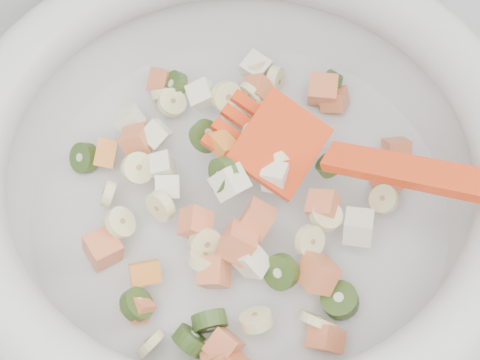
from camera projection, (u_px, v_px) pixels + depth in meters
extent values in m
cylinder|color=#BABAB8|center=(240.00, 206.00, 0.56)|extent=(0.36, 0.36, 0.02)
torus|color=#BABAB8|center=(240.00, 149.00, 0.49)|extent=(0.43, 0.43, 0.05)
cylinder|color=#FCFDA8|center=(161.00, 206.00, 0.51)|extent=(0.02, 0.03, 0.03)
cylinder|color=#FCFDA8|center=(256.00, 64.00, 0.61)|extent=(0.03, 0.03, 0.02)
cylinder|color=#FCFDA8|center=(250.00, 94.00, 0.58)|extent=(0.02, 0.03, 0.03)
cylinder|color=#FCFDA8|center=(256.00, 320.00, 0.47)|extent=(0.03, 0.03, 0.03)
cylinder|color=#FCFDA8|center=(257.00, 135.00, 0.52)|extent=(0.03, 0.02, 0.03)
cylinder|color=#FCFDA8|center=(204.00, 259.00, 0.49)|extent=(0.03, 0.03, 0.02)
cylinder|color=#FCFDA8|center=(310.00, 241.00, 0.49)|extent=(0.03, 0.03, 0.03)
cylinder|color=#FCFDA8|center=(275.00, 81.00, 0.60)|extent=(0.03, 0.03, 0.03)
cylinder|color=#FCFDA8|center=(166.00, 93.00, 0.60)|extent=(0.03, 0.03, 0.03)
cylinder|color=#FCFDA8|center=(277.00, 163.00, 0.51)|extent=(0.03, 0.01, 0.03)
cylinder|color=#FCFDA8|center=(318.00, 321.00, 0.48)|extent=(0.04, 0.03, 0.03)
cylinder|color=#FCFDA8|center=(121.00, 222.00, 0.51)|extent=(0.03, 0.03, 0.03)
cylinder|color=#FCFDA8|center=(226.00, 97.00, 0.57)|extent=(0.04, 0.03, 0.04)
cylinder|color=#FCFDA8|center=(384.00, 199.00, 0.53)|extent=(0.03, 0.03, 0.02)
cylinder|color=#FCFDA8|center=(138.00, 168.00, 0.53)|extent=(0.03, 0.03, 0.03)
cylinder|color=#FCFDA8|center=(326.00, 215.00, 0.50)|extent=(0.03, 0.03, 0.02)
cylinder|color=#FCFDA8|center=(172.00, 103.00, 0.58)|extent=(0.03, 0.03, 0.02)
cylinder|color=#FCFDA8|center=(108.00, 193.00, 0.53)|extent=(0.02, 0.03, 0.03)
cylinder|color=#FCFDA8|center=(205.00, 243.00, 0.49)|extent=(0.03, 0.03, 0.03)
cylinder|color=#FCFDA8|center=(150.00, 343.00, 0.47)|extent=(0.03, 0.03, 0.03)
cube|color=#DB8245|center=(196.00, 223.00, 0.49)|extent=(0.03, 0.03, 0.03)
cube|color=#DB8245|center=(388.00, 182.00, 0.54)|extent=(0.03, 0.03, 0.03)
cube|color=#DB8245|center=(238.00, 243.00, 0.48)|extent=(0.04, 0.03, 0.04)
cube|color=#DB8245|center=(334.00, 99.00, 0.59)|extent=(0.03, 0.03, 0.03)
cube|color=#DB8245|center=(224.00, 347.00, 0.46)|extent=(0.03, 0.03, 0.03)
cube|color=#DB8245|center=(257.00, 219.00, 0.49)|extent=(0.03, 0.03, 0.03)
cube|color=#DB8245|center=(137.00, 141.00, 0.55)|extent=(0.03, 0.03, 0.03)
cube|color=#DB8245|center=(317.00, 273.00, 0.48)|extent=(0.03, 0.03, 0.04)
cube|color=#DB8245|center=(138.00, 308.00, 0.48)|extent=(0.03, 0.02, 0.02)
cube|color=#DB8245|center=(103.00, 248.00, 0.51)|extent=(0.03, 0.03, 0.03)
cube|color=#DB8245|center=(257.00, 91.00, 0.59)|extent=(0.03, 0.03, 0.03)
cube|color=#DB8245|center=(323.00, 90.00, 0.59)|extent=(0.04, 0.04, 0.03)
cube|color=#DB8245|center=(162.00, 81.00, 0.61)|extent=(0.03, 0.03, 0.03)
cube|color=#DB8245|center=(323.00, 205.00, 0.50)|extent=(0.03, 0.03, 0.03)
cube|color=#DB8245|center=(216.00, 354.00, 0.47)|extent=(0.02, 0.02, 0.03)
cube|color=#DB8245|center=(326.00, 339.00, 0.47)|extent=(0.03, 0.03, 0.03)
cube|color=#DB8245|center=(214.00, 272.00, 0.48)|extent=(0.03, 0.03, 0.03)
cube|color=#DB8245|center=(396.00, 150.00, 0.55)|extent=(0.02, 0.03, 0.03)
cylinder|color=#54852C|center=(224.00, 175.00, 0.50)|extent=(0.02, 0.04, 0.04)
cylinder|color=#54852C|center=(291.00, 123.00, 0.54)|extent=(0.03, 0.03, 0.02)
cylinder|color=#54852C|center=(279.00, 138.00, 0.53)|extent=(0.03, 0.03, 0.03)
cylinder|color=#54852C|center=(84.00, 158.00, 0.56)|extent=(0.03, 0.03, 0.03)
cylinder|color=#54852C|center=(175.00, 85.00, 0.59)|extent=(0.03, 0.04, 0.03)
cylinder|color=#54852C|center=(340.00, 300.00, 0.48)|extent=(0.04, 0.04, 0.02)
cylinder|color=#54852C|center=(329.00, 85.00, 0.60)|extent=(0.03, 0.03, 0.04)
cylinder|color=#54852C|center=(331.00, 164.00, 0.53)|extent=(0.03, 0.03, 0.03)
cylinder|color=#54852C|center=(281.00, 272.00, 0.48)|extent=(0.03, 0.03, 0.03)
cylinder|color=#54852C|center=(223.00, 177.00, 0.50)|extent=(0.02, 0.04, 0.04)
cylinder|color=#54852C|center=(190.00, 341.00, 0.47)|extent=(0.03, 0.03, 0.03)
cylinder|color=#54852C|center=(137.00, 305.00, 0.48)|extent=(0.03, 0.04, 0.03)
cylinder|color=#54852C|center=(210.00, 321.00, 0.47)|extent=(0.03, 0.02, 0.03)
cylinder|color=#54852C|center=(206.00, 136.00, 0.54)|extent=(0.03, 0.03, 0.02)
cube|color=white|center=(238.00, 117.00, 0.55)|extent=(0.03, 0.03, 0.03)
cube|color=white|center=(130.00, 121.00, 0.57)|extent=(0.03, 0.03, 0.03)
cube|color=white|center=(156.00, 134.00, 0.55)|extent=(0.03, 0.03, 0.03)
cube|color=white|center=(230.00, 182.00, 0.49)|extent=(0.03, 0.03, 0.03)
cube|color=white|center=(201.00, 94.00, 0.57)|extent=(0.03, 0.03, 0.03)
cube|color=white|center=(167.00, 186.00, 0.51)|extent=(0.02, 0.03, 0.02)
cube|color=white|center=(250.00, 260.00, 0.49)|extent=(0.03, 0.03, 0.03)
cube|color=white|center=(256.00, 68.00, 0.61)|extent=(0.03, 0.03, 0.03)
cube|color=white|center=(269.00, 127.00, 0.54)|extent=(0.02, 0.02, 0.02)
cube|color=white|center=(275.00, 177.00, 0.51)|extent=(0.03, 0.03, 0.02)
cube|color=white|center=(358.00, 227.00, 0.50)|extent=(0.03, 0.03, 0.03)
cube|color=white|center=(163.00, 167.00, 0.53)|extent=(0.02, 0.02, 0.02)
cube|color=orange|center=(264.00, 118.00, 0.55)|extent=(0.02, 0.03, 0.03)
cube|color=orange|center=(145.00, 273.00, 0.49)|extent=(0.02, 0.02, 0.02)
cube|color=orange|center=(224.00, 145.00, 0.51)|extent=(0.02, 0.03, 0.02)
cube|color=orange|center=(106.00, 153.00, 0.55)|extent=(0.02, 0.03, 0.03)
cube|color=red|center=(280.00, 144.00, 0.51)|extent=(0.09, 0.09, 0.04)
cube|color=red|center=(249.00, 105.00, 0.54)|extent=(0.03, 0.03, 0.02)
cube|color=red|center=(239.00, 119.00, 0.53)|extent=(0.03, 0.03, 0.02)
cube|color=red|center=(229.00, 133.00, 0.52)|extent=(0.03, 0.03, 0.02)
cube|color=red|center=(219.00, 148.00, 0.51)|extent=(0.03, 0.03, 0.02)
cube|color=red|center=(473.00, 184.00, 0.44)|extent=(0.16, 0.16, 0.08)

